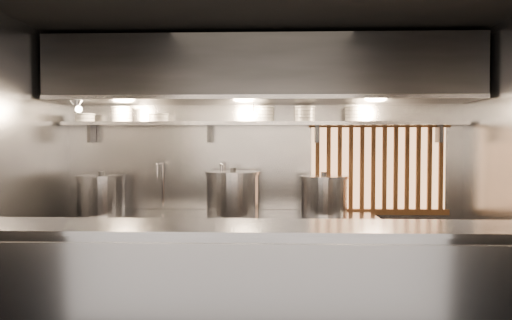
# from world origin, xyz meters

# --- Properties ---
(ceiling) EXTENTS (4.50, 4.50, 0.00)m
(ceiling) POSITION_xyz_m (0.00, 0.00, 2.80)
(ceiling) COLOR black
(ceiling) RESTS_ON wall_back
(wall_back) EXTENTS (4.50, 0.00, 4.50)m
(wall_back) POSITION_xyz_m (0.00, 1.50, 1.40)
(wall_back) COLOR gray
(wall_back) RESTS_ON floor
(serving_counter) EXTENTS (4.50, 0.56, 1.13)m
(serving_counter) POSITION_xyz_m (0.00, -0.96, 0.57)
(serving_counter) COLOR #9C9CA1
(serving_counter) RESTS_ON floor
(cooking_bench) EXTENTS (3.00, 0.70, 0.90)m
(cooking_bench) POSITION_xyz_m (-0.30, 1.13, 0.45)
(cooking_bench) COLOR #9C9CA1
(cooking_bench) RESTS_ON floor
(bowl_shelf) EXTENTS (4.40, 0.34, 0.04)m
(bowl_shelf) POSITION_xyz_m (0.00, 1.32, 1.88)
(bowl_shelf) COLOR #9C9CA1
(bowl_shelf) RESTS_ON wall_back
(exhaust_hood) EXTENTS (4.40, 0.81, 0.65)m
(exhaust_hood) POSITION_xyz_m (0.00, 1.10, 2.42)
(exhaust_hood) COLOR #2D2D30
(exhaust_hood) RESTS_ON ceiling
(wood_screen) EXTENTS (1.56, 0.09, 1.04)m
(wood_screen) POSITION_xyz_m (1.30, 1.45, 1.38)
(wood_screen) COLOR #F0A96C
(wood_screen) RESTS_ON wall_back
(faucet_left) EXTENTS (0.04, 0.30, 0.50)m
(faucet_left) POSITION_xyz_m (-1.15, 1.37, 1.31)
(faucet_left) COLOR silver
(faucet_left) RESTS_ON wall_back
(faucet_right) EXTENTS (0.04, 0.30, 0.50)m
(faucet_right) POSITION_xyz_m (-0.45, 1.37, 1.31)
(faucet_right) COLOR silver
(faucet_right) RESTS_ON wall_back
(heat_lamp) EXTENTS (0.25, 0.35, 0.20)m
(heat_lamp) POSITION_xyz_m (-1.90, 0.85, 2.07)
(heat_lamp) COLOR #9C9CA1
(heat_lamp) RESTS_ON exhaust_hood
(pendant_bulb) EXTENTS (0.09, 0.09, 0.19)m
(pendant_bulb) POSITION_xyz_m (-0.10, 1.20, 1.96)
(pendant_bulb) COLOR #2D2D30
(pendant_bulb) RESTS_ON exhaust_hood
(stock_pot_left) EXTENTS (0.62, 0.62, 0.46)m
(stock_pot_left) POSITION_xyz_m (-1.74, 1.10, 1.11)
(stock_pot_left) COLOR #9C9CA1
(stock_pot_left) RESTS_ON cooking_bench
(stock_pot_mid) EXTENTS (0.77, 0.77, 0.50)m
(stock_pot_mid) POSITION_xyz_m (-0.31, 1.11, 1.13)
(stock_pot_mid) COLOR #9C9CA1
(stock_pot_mid) RESTS_ON cooking_bench
(stock_pot_right) EXTENTS (0.65, 0.65, 0.45)m
(stock_pot_right) POSITION_xyz_m (0.66, 1.17, 1.11)
(stock_pot_right) COLOR #9C9CA1
(stock_pot_right) RESTS_ON cooking_bench
(bowl_stack_0) EXTENTS (0.23, 0.23, 0.09)m
(bowl_stack_0) POSITION_xyz_m (-1.99, 1.32, 1.95)
(bowl_stack_0) COLOR white
(bowl_stack_0) RESTS_ON bowl_shelf
(bowl_stack_1) EXTENTS (0.24, 0.24, 0.17)m
(bowl_stack_1) POSITION_xyz_m (-1.58, 1.32, 1.98)
(bowl_stack_1) COLOR white
(bowl_stack_1) RESTS_ON bowl_shelf
(bowl_stack_2) EXTENTS (0.23, 0.23, 0.09)m
(bowl_stack_2) POSITION_xyz_m (-1.16, 1.32, 1.95)
(bowl_stack_2) COLOR white
(bowl_stack_2) RESTS_ON bowl_shelf
(bowl_stack_3) EXTENTS (0.22, 0.22, 0.17)m
(bowl_stack_3) POSITION_xyz_m (0.02, 1.32, 1.98)
(bowl_stack_3) COLOR white
(bowl_stack_3) RESTS_ON bowl_shelf
(bowl_stack_4) EXTENTS (0.23, 0.23, 0.17)m
(bowl_stack_4) POSITION_xyz_m (0.46, 1.32, 1.98)
(bowl_stack_4) COLOR white
(bowl_stack_4) RESTS_ON bowl_shelf
(bowl_stack_5) EXTENTS (0.21, 0.21, 0.17)m
(bowl_stack_5) POSITION_xyz_m (1.00, 1.32, 1.98)
(bowl_stack_5) COLOR white
(bowl_stack_5) RESTS_ON bowl_shelf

